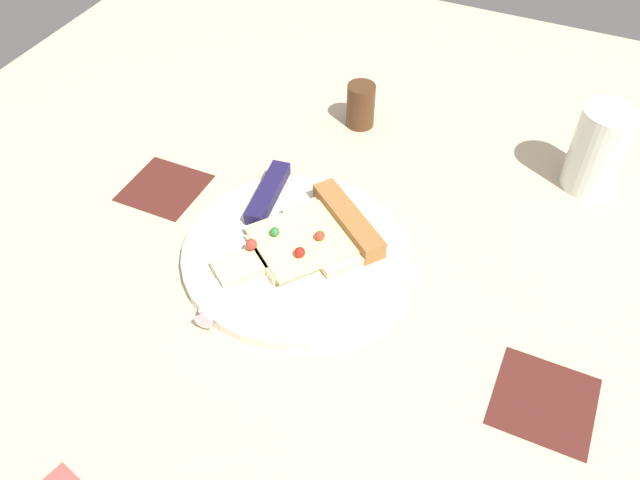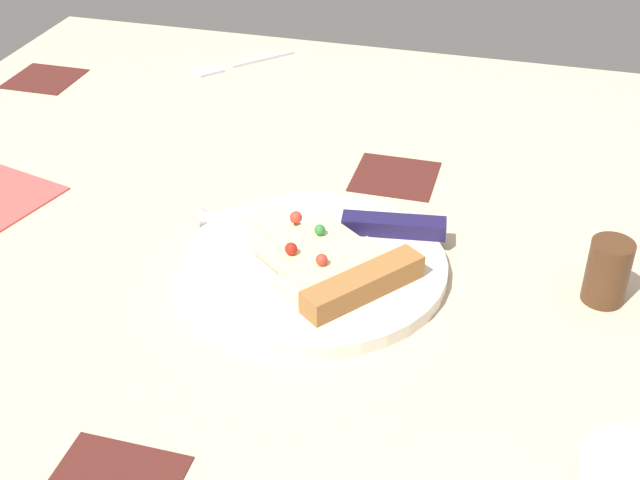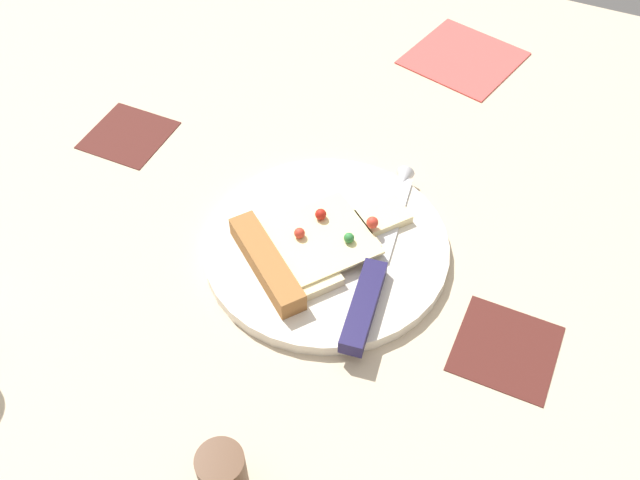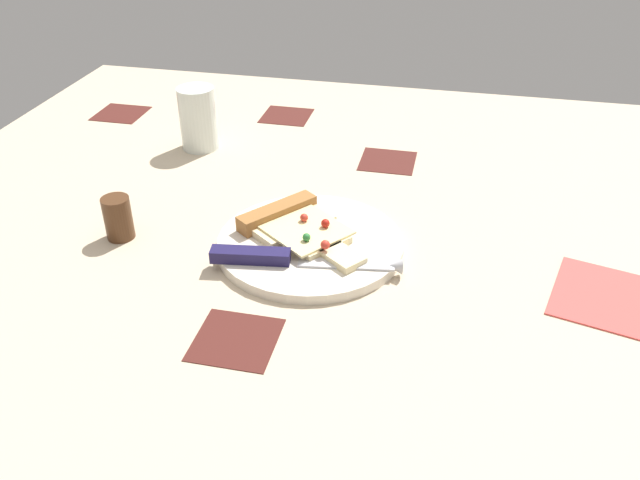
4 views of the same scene
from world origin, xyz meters
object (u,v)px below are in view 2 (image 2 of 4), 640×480
(plate, at_px, (314,266))
(knife, at_px, (346,224))
(pepper_shaker, at_px, (608,272))
(pizza_slice, at_px, (331,266))
(fork, at_px, (240,62))

(plate, distance_m, knife, 0.06)
(plate, distance_m, pepper_shaker, 0.26)
(plate, bearing_deg, pizza_slice, 142.33)
(knife, xyz_separation_m, fork, (0.25, -0.39, -0.02))
(pepper_shaker, relative_size, fork, 0.48)
(fork, bearing_deg, knife, 164.55)
(pizza_slice, relative_size, knife, 0.77)
(pizza_slice, height_order, pepper_shaker, pepper_shaker)
(knife, height_order, fork, knife)
(plate, height_order, pizza_slice, pizza_slice)
(pizza_slice, bearing_deg, fork, 66.41)
(pizza_slice, xyz_separation_m, pepper_shaker, (-0.24, -0.04, 0.01))
(knife, bearing_deg, plate, 156.37)
(pizza_slice, distance_m, pepper_shaker, 0.24)
(knife, xyz_separation_m, pepper_shaker, (-0.24, 0.03, 0.01))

